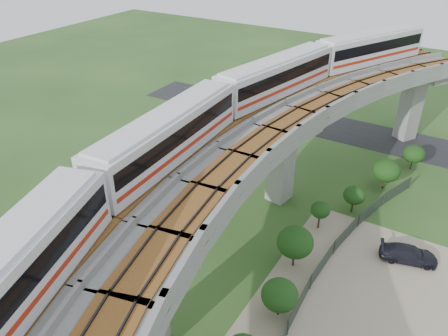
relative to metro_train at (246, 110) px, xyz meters
The scene contains 12 objects.
ground 12.81m from the metro_train, 97.29° to the right, with size 160.00×160.00×0.00m, color #294D1F.
asphalt_road 29.19m from the metro_train, 90.98° to the left, with size 60.00×8.00×0.03m, color #232326.
viaduct 5.88m from the metro_train, 46.18° to the right, with size 19.58×73.98×11.40m.
metro_train is the anchor object (origin of this frame).
fence 15.25m from the metro_train, 20.80° to the right, with size 3.87×38.73×1.50m.
tree_0 25.28m from the metro_train, 61.30° to the left, with size 2.41×2.41×3.01m.
tree_1 19.87m from the metro_train, 56.94° to the left, with size 2.89×2.89×3.47m.
tree_2 15.37m from the metro_train, 47.22° to the left, with size 2.12×2.12×2.90m.
tree_3 12.46m from the metro_train, 35.69° to the left, with size 1.82×1.82×2.90m.
tree_4 11.49m from the metro_train, 16.60° to the right, with size 3.05×3.05×3.83m.
tree_5 14.30m from the metro_train, 45.73° to the right, with size 2.72×2.72×3.19m.
car_dark 18.55m from the metro_train, 15.65° to the left, with size 1.92×4.73×1.37m, color black.
Camera 1 is at (15.53, -24.84, 25.91)m, focal length 35.00 mm.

